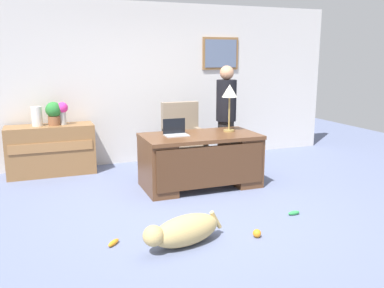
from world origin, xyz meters
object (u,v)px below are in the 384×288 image
at_px(laptop, 175,131).
at_px(dog_toy_bone, 114,243).
at_px(vase_with_flowers, 62,111).
at_px(desk, 201,159).
at_px(vase_empty, 37,116).
at_px(person_standing, 226,117).
at_px(dog_toy_plush, 294,213).
at_px(armchair, 183,141).
at_px(dog_lying, 183,231).
at_px(credenza, 51,150).
at_px(dog_toy_ball, 257,233).
at_px(desk_lamp, 230,94).
at_px(potted_plant, 54,112).

distance_m(laptop, dog_toy_bone, 2.06).
bearing_deg(vase_with_flowers, laptop, -43.23).
distance_m(desk, vase_empty, 2.59).
xyz_separation_m(person_standing, dog_toy_plush, (-0.10, -2.10, -0.84)).
height_order(armchair, dog_lying, armchair).
relative_size(credenza, dog_toy_plush, 8.61).
bearing_deg(dog_toy_ball, vase_empty, 122.56).
relative_size(laptop, dog_toy_plush, 2.10).
relative_size(desk_lamp, vase_empty, 2.27).
bearing_deg(vase_with_flowers, potted_plant, -180.00).
bearing_deg(credenza, dog_toy_ball, -59.64).
relative_size(credenza, dog_toy_ball, 15.31).
xyz_separation_m(desk_lamp, dog_toy_bone, (-1.97, -1.54, -1.26)).
xyz_separation_m(armchair, dog_toy_plush, (0.57, -2.26, -0.46)).
bearing_deg(vase_with_flowers, dog_lying, -74.03).
bearing_deg(vase_empty, dog_lying, -67.80).
bearing_deg(desk_lamp, credenza, 151.85).
bearing_deg(armchair, desk_lamp, -60.39).
distance_m(dog_lying, laptop, 1.95).
relative_size(dog_lying, dog_toy_bone, 5.35).
bearing_deg(dog_toy_bone, desk, 43.71).
bearing_deg(potted_plant, laptop, -40.70).
bearing_deg(vase_empty, laptop, -36.54).
distance_m(credenza, armchair, 2.07).
bearing_deg(desk_lamp, desk, -167.29).
height_order(armchair, vase_empty, armchair).
distance_m(credenza, dog_toy_bone, 2.89).
bearing_deg(vase_empty, dog_toy_ball, -57.44).
xyz_separation_m(credenza, desk_lamp, (2.43, -1.30, 0.90)).
bearing_deg(dog_toy_ball, potted_plant, 119.30).
height_order(dog_lying, potted_plant, potted_plant).
bearing_deg(armchair, desk, -93.18).
relative_size(credenza, desk_lamp, 1.94).
bearing_deg(armchair, dog_lying, -109.55).
xyz_separation_m(desk, dog_toy_ball, (-0.09, -1.77, -0.36)).
bearing_deg(dog_toy_ball, dog_toy_plush, 28.29).
relative_size(desk, desk_lamp, 2.39).
height_order(dog_lying, dog_toy_bone, dog_lying).
distance_m(dog_lying, dog_toy_bone, 0.69).
height_order(laptop, vase_empty, vase_empty).
relative_size(armchair, dog_lying, 1.23).
bearing_deg(desk_lamp, vase_with_flowers, 149.65).
bearing_deg(dog_toy_plush, desk_lamp, 95.16).
bearing_deg(vase_with_flowers, dog_toy_plush, -49.88).
bearing_deg(dog_lying, dog_toy_plush, 11.11).
bearing_deg(dog_lying, laptop, 73.74).
relative_size(credenza, vase_empty, 4.39).
distance_m(person_standing, potted_plant, 2.68).
relative_size(credenza, person_standing, 0.78).
bearing_deg(desk, credenza, 144.12).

